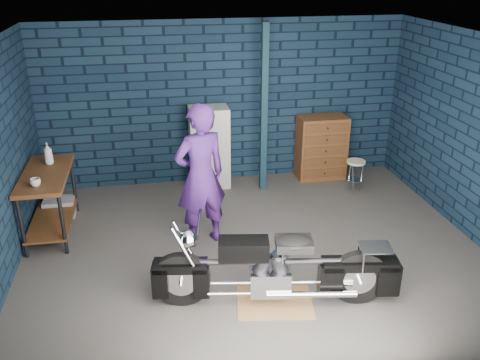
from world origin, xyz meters
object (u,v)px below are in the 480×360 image
object	(u,v)px
locker	(209,147)
tool_chest	(321,148)
shop_stool	(355,177)
motorcycle	(276,264)
workbench	(50,203)
storage_bin	(60,207)
person	(201,176)

from	to	relation	value
locker	tool_chest	bearing A→B (deg)	0.00
shop_stool	motorcycle	bearing A→B (deg)	-127.24
workbench	storage_bin	xyz separation A→B (m)	(0.02, 0.50, -0.32)
tool_chest	storage_bin	bearing A→B (deg)	-170.73
person	storage_bin	bearing A→B (deg)	-49.33
motorcycle	shop_stool	distance (m)	3.31
workbench	motorcycle	xyz separation A→B (m)	(2.68, -2.12, 0.06)
person	shop_stool	xyz separation A→B (m)	(2.64, 1.15, -0.69)
person	motorcycle	bearing A→B (deg)	93.82
motorcycle	person	distance (m)	1.68
workbench	locker	size ratio (longest dim) A/B	1.03
motorcycle	storage_bin	size ratio (longest dim) A/B	5.25
motorcycle	locker	xyz separation A→B (m)	(-0.30, 3.33, 0.17)
tool_chest	shop_stool	distance (m)	0.83
workbench	locker	xyz separation A→B (m)	(2.38, 1.20, 0.23)
locker	shop_stool	size ratio (longest dim) A/B	2.47
locker	motorcycle	bearing A→B (deg)	-84.84
workbench	person	distance (m)	2.20
storage_bin	tool_chest	xyz separation A→B (m)	(4.31, 0.70, 0.41)
workbench	tool_chest	xyz separation A→B (m)	(4.33, 1.20, 0.09)
storage_bin	workbench	bearing A→B (deg)	-92.29
storage_bin	shop_stool	xyz separation A→B (m)	(4.66, 0.00, 0.14)
motorcycle	tool_chest	world-z (taller)	tool_chest
person	tool_chest	size ratio (longest dim) A/B	1.77
person	storage_bin	size ratio (longest dim) A/B	4.40
motorcycle	person	size ratio (longest dim) A/B	1.19
storage_bin	locker	xyz separation A→B (m)	(2.36, 0.70, 0.54)
motorcycle	tool_chest	xyz separation A→B (m)	(1.65, 3.33, 0.04)
shop_stool	tool_chest	bearing A→B (deg)	116.45
person	locker	distance (m)	1.90
storage_bin	shop_stool	world-z (taller)	shop_stool
workbench	shop_stool	size ratio (longest dim) A/B	2.54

